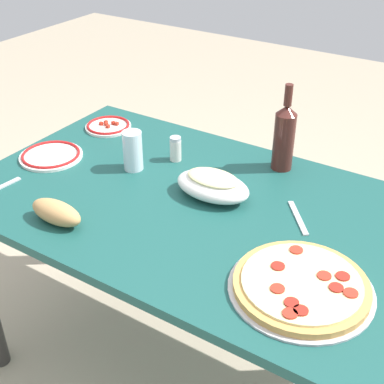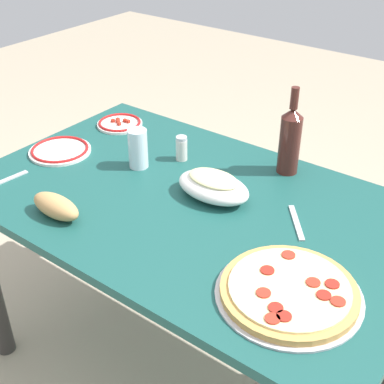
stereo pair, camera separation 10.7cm
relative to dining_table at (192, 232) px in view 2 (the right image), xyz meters
name	(u,v)px [view 2 (the right image)]	position (x,y,z in m)	size (l,w,h in m)	color
ground_plane	(192,366)	(0.00, 0.00, -0.63)	(8.00, 8.00, 0.00)	tan
dining_table	(192,232)	(0.00, 0.00, 0.00)	(1.40, 0.86, 0.76)	#194C47
pepperoni_pizza	(289,291)	(-0.44, 0.20, 0.14)	(0.35, 0.35, 0.03)	#B7B7BC
baked_pasta_dish	(213,185)	(-0.04, -0.06, 0.16)	(0.24, 0.15, 0.08)	white
wine_bottle	(290,139)	(-0.15, -0.33, 0.24)	(0.07, 0.07, 0.30)	#471E19
water_glass	(138,149)	(0.27, -0.06, 0.19)	(0.07, 0.07, 0.13)	silver
side_plate_near	(60,150)	(0.56, 0.03, 0.13)	(0.22, 0.22, 0.02)	white
side_plate_far	(120,123)	(0.55, -0.26, 0.13)	(0.18, 0.18, 0.02)	white
bread_loaf	(56,206)	(0.27, 0.30, 0.16)	(0.17, 0.07, 0.07)	tan
spice_shaker	(182,148)	(0.19, -0.19, 0.17)	(0.04, 0.04, 0.09)	silver
fork_left	(296,222)	(-0.31, -0.08, 0.12)	(0.17, 0.02, 0.01)	#B7B7BC
fork_right	(4,181)	(0.55, 0.28, 0.12)	(0.17, 0.02, 0.01)	#B7B7BC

